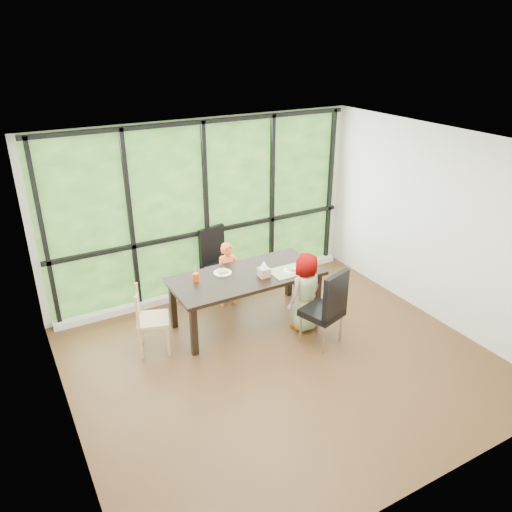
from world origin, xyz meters
name	(u,v)px	position (x,y,z in m)	size (l,w,h in m)	color
ground	(281,361)	(0.00, 0.00, 0.00)	(5.00, 5.00, 0.00)	black
back_wall	(205,209)	(0.00, 2.25, 1.35)	(5.00, 5.00, 0.00)	silver
foliage_backdrop	(205,209)	(0.00, 2.23, 1.35)	(4.80, 0.02, 2.65)	#23471A
window_mullions	(206,210)	(0.00, 2.19, 1.35)	(4.80, 0.06, 2.65)	black
window_sill	(211,288)	(0.00, 2.15, 0.05)	(4.80, 0.12, 0.10)	silver
dining_table	(246,299)	(0.06, 1.05, 0.38)	(2.10, 0.95, 0.75)	black
chair_window_leather	(220,263)	(0.10, 1.96, 0.54)	(0.46, 0.46, 1.08)	black
chair_interior_leather	(322,307)	(0.68, 0.11, 0.54)	(0.46, 0.46, 1.08)	black
chair_end_beech	(153,319)	(-1.30, 1.03, 0.45)	(0.42, 0.40, 0.90)	tan
child_toddler	(228,275)	(0.06, 1.62, 0.50)	(0.37, 0.24, 1.00)	#E25528
child_older	(305,292)	(0.68, 0.52, 0.56)	(0.55, 0.36, 1.12)	gray
placemat	(288,271)	(0.62, 0.85, 0.75)	(0.50, 0.37, 0.01)	tan
plate_far	(223,273)	(-0.20, 1.25, 0.76)	(0.25, 0.25, 0.02)	white
plate_near	(291,270)	(0.67, 0.85, 0.76)	(0.22, 0.22, 0.01)	white
orange_cup	(196,277)	(-0.62, 1.20, 0.81)	(0.08, 0.08, 0.12)	#DE4202
green_cup	(309,264)	(0.93, 0.81, 0.81)	(0.07, 0.07, 0.11)	#4DD72D
white_mug	(304,257)	(1.04, 1.08, 0.79)	(0.07, 0.07, 0.08)	white
tissue_box	(264,272)	(0.25, 0.89, 0.81)	(0.14, 0.14, 0.12)	tan
crepe_rolls_far	(223,271)	(-0.20, 1.25, 0.78)	(0.15, 0.12, 0.04)	tan
crepe_rolls_near	(291,269)	(0.67, 0.85, 0.78)	(0.10, 0.12, 0.04)	tan
straw_white	(196,271)	(-0.62, 1.20, 0.91)	(0.01, 0.01, 0.20)	white
straw_pink	(309,258)	(0.93, 0.81, 0.90)	(0.01, 0.01, 0.20)	pink
tissue	(264,265)	(0.25, 0.89, 0.93)	(0.12, 0.12, 0.11)	white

